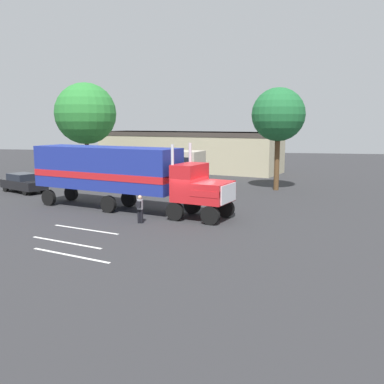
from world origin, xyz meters
TOP-DOWN VIEW (x-y plane):
  - ground_plane at (0.00, 0.00)m, footprint 120.00×120.00m
  - lane_stripe_near at (-5.23, -3.50)m, footprint 4.26×1.43m
  - lane_stripe_mid at (-5.07, -6.07)m, footprint 4.24×1.48m
  - lane_stripe_far at (-3.93, -7.92)m, footprint 4.24×1.49m
  - semi_truck at (-5.26, 1.99)m, footprint 14.26×6.56m
  - person_bystander at (-2.77, -1.51)m, footprint 0.34×0.46m
  - parked_bus at (-6.63, 11.42)m, footprint 11.29×4.92m
  - parked_car at (-15.74, 7.39)m, footprint 4.73×3.62m
  - tree_left at (-14.97, 18.37)m, footprint 6.44×6.44m
  - tree_center at (4.99, 12.58)m, footprint 4.49×4.49m
  - building_backdrop at (-5.69, 26.59)m, footprint 23.50×12.41m

SIDE VIEW (x-z plane):
  - ground_plane at x=0.00m, z-range 0.00..0.00m
  - lane_stripe_near at x=-5.23m, z-range 0.00..0.01m
  - lane_stripe_mid at x=-5.07m, z-range 0.00..0.01m
  - lane_stripe_far at x=-3.93m, z-range 0.00..0.01m
  - parked_car at x=-15.74m, z-range 0.02..1.59m
  - person_bystander at x=-2.77m, z-range 0.08..1.71m
  - parked_bus at x=-6.63m, z-range 0.37..3.77m
  - semi_truck at x=-5.26m, z-range 0.27..4.77m
  - building_backdrop at x=-5.69m, z-range 0.21..4.88m
  - tree_center at x=4.99m, z-range 2.05..10.72m
  - tree_left at x=-14.97m, z-range 1.73..11.65m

